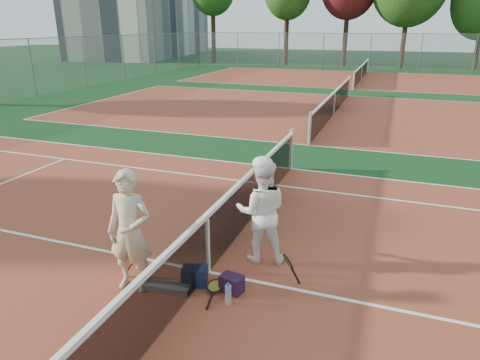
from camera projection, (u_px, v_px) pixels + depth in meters
name	position (u px, v px, depth m)	size (l,w,h in m)	color
ground	(209.00, 272.00, 6.74)	(130.00, 130.00, 0.00)	#0E3516
court_main	(209.00, 272.00, 6.74)	(23.77, 10.97, 0.01)	brown
court_far_a	(334.00, 114.00, 18.67)	(23.77, 10.97, 0.01)	brown
court_far_b	(361.00, 79.00, 30.60)	(23.77, 10.97, 0.01)	brown
net_main	(208.00, 243.00, 6.57)	(0.10, 10.98, 1.02)	black
net_far_a	(334.00, 102.00, 18.50)	(0.10, 10.98, 1.02)	black
net_far_b	(362.00, 72.00, 30.43)	(0.10, 10.98, 1.02)	black
fence_back	(370.00, 52.00, 36.28)	(32.00, 0.06, 3.00)	slate
player_a	(130.00, 232.00, 6.06)	(0.67, 0.44, 1.83)	beige
player_b	(262.00, 212.00, 6.85)	(0.83, 0.65, 1.71)	white
racket_red	(138.00, 263.00, 6.51)	(0.35, 0.27, 0.52)	maroon
racket_black_held	(288.00, 270.00, 6.28)	(0.29, 0.27, 0.55)	black
racket_spare	(215.00, 287.00, 6.26)	(0.60, 0.27, 0.11)	black
sports_bag_navy	(194.00, 276.00, 6.38)	(0.36, 0.25, 0.28)	black
sports_bag_purple	(232.00, 284.00, 6.21)	(0.32, 0.22, 0.26)	black
net_cover_canvas	(162.00, 287.00, 6.29)	(0.85, 0.20, 0.09)	#635D59
water_bottle	(228.00, 295.00, 5.92)	(0.09, 0.09, 0.30)	#C9E5FF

